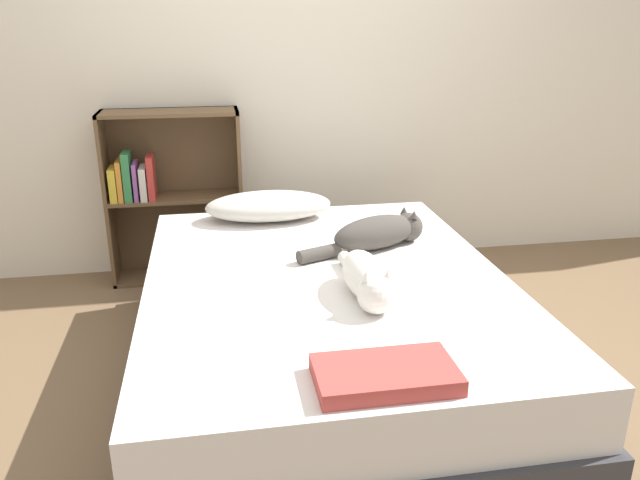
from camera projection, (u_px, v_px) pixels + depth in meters
name	position (u px, v px, depth m)	size (l,w,h in m)	color
ground_plane	(326.00, 380.00, 2.64)	(8.00, 8.00, 0.00)	brown
wall_back	(281.00, 53.00, 3.52)	(8.00, 0.06, 2.50)	silver
bed	(326.00, 330.00, 2.55)	(1.45, 1.90, 0.48)	#333338
pillow	(269.00, 206.00, 3.13)	(0.63, 0.32, 0.14)	beige
cat_light	(367.00, 279.00, 2.26)	(0.16, 0.54, 0.16)	white
cat_dark	(379.00, 232.00, 2.75)	(0.60, 0.32, 0.15)	#47423D
bookshelf	(169.00, 192.00, 3.54)	(0.75, 0.26, 0.97)	brown
blanket_fold	(385.00, 375.00, 1.75)	(0.40, 0.22, 0.05)	#B2423D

